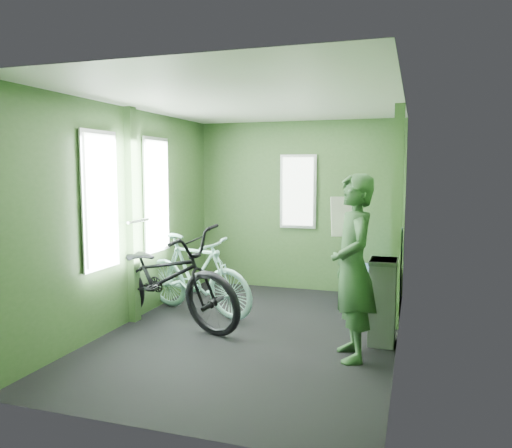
{
  "coord_description": "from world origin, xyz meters",
  "views": [
    {
      "loc": [
        1.53,
        -4.66,
        1.64
      ],
      "look_at": [
        0.0,
        0.1,
        1.1
      ],
      "focal_mm": 35.0,
      "sensor_mm": 36.0,
      "label": 1
    }
  ],
  "objects_px": {
    "waste_box": "(383,302)",
    "bench_seat": "(380,284)",
    "bicycle_black": "(164,325)",
    "passenger": "(353,267)",
    "bicycle_mint": "(196,314)"
  },
  "relations": [
    {
      "from": "bicycle_mint",
      "to": "waste_box",
      "type": "relative_size",
      "value": 1.92
    },
    {
      "from": "waste_box",
      "to": "bench_seat",
      "type": "distance_m",
      "value": 1.37
    },
    {
      "from": "waste_box",
      "to": "bicycle_mint",
      "type": "bearing_deg",
      "value": 171.07
    },
    {
      "from": "bicycle_black",
      "to": "bicycle_mint",
      "type": "xyz_separation_m",
      "value": [
        0.16,
        0.48,
        0.0
      ]
    },
    {
      "from": "bench_seat",
      "to": "waste_box",
      "type": "bearing_deg",
      "value": -82.07
    },
    {
      "from": "bicycle_black",
      "to": "passenger",
      "type": "distance_m",
      "value": 2.2
    },
    {
      "from": "bicycle_mint",
      "to": "passenger",
      "type": "xyz_separation_m",
      "value": [
        1.85,
        -0.8,
        0.81
      ]
    },
    {
      "from": "passenger",
      "to": "bicycle_black",
      "type": "bearing_deg",
      "value": -118.57
    },
    {
      "from": "passenger",
      "to": "waste_box",
      "type": "distance_m",
      "value": 0.66
    },
    {
      "from": "bicycle_black",
      "to": "bicycle_mint",
      "type": "height_order",
      "value": "bicycle_black"
    },
    {
      "from": "bicycle_black",
      "to": "waste_box",
      "type": "xyz_separation_m",
      "value": [
        2.24,
        0.15,
        0.4
      ]
    },
    {
      "from": "bicycle_black",
      "to": "bicycle_mint",
      "type": "relative_size",
      "value": 1.3
    },
    {
      "from": "waste_box",
      "to": "bench_seat",
      "type": "bearing_deg",
      "value": 94.84
    },
    {
      "from": "bench_seat",
      "to": "bicycle_black",
      "type": "bearing_deg",
      "value": -141.63
    },
    {
      "from": "bicycle_black",
      "to": "waste_box",
      "type": "distance_m",
      "value": 2.28
    }
  ]
}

